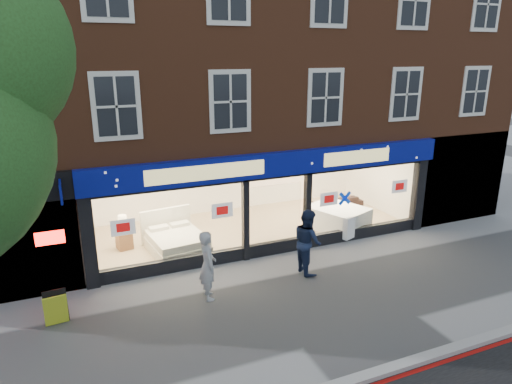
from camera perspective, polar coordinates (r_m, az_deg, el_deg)
ground at (r=12.20m, az=8.91°, el=-13.07°), size 120.00×120.00×0.00m
kerb_line at (r=10.16m, az=18.68°, el=-20.66°), size 60.00×0.10×0.01m
kerb_stone at (r=10.24m, az=17.94°, el=-19.86°), size 60.00×0.25×0.12m
showroom_floor at (r=16.40m, az=-0.71°, el=-4.55°), size 11.00×4.50×0.10m
building at (r=16.84m, az=-3.14°, el=19.00°), size 19.00×8.26×10.30m
display_bed at (r=14.65m, az=-10.02°, el=-5.97°), size 1.87×2.19×1.13m
bedside_table at (r=15.14m, az=-16.15°, el=-5.82°), size 0.53×0.53×0.55m
mattress_stack at (r=16.45m, az=10.11°, el=-3.15°), size 2.12×2.35×0.76m
sofa at (r=18.13m, az=9.85°, el=-1.47°), size 2.12×0.84×0.62m
a_board at (r=11.84m, az=-23.74°, el=-13.17°), size 0.55×0.38×0.80m
pedestrian_grey at (r=11.77m, az=-6.06°, el=-9.06°), size 0.49×0.70×1.83m
pedestrian_blue at (r=13.11m, az=6.45°, el=-6.13°), size 0.74×0.94×1.89m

